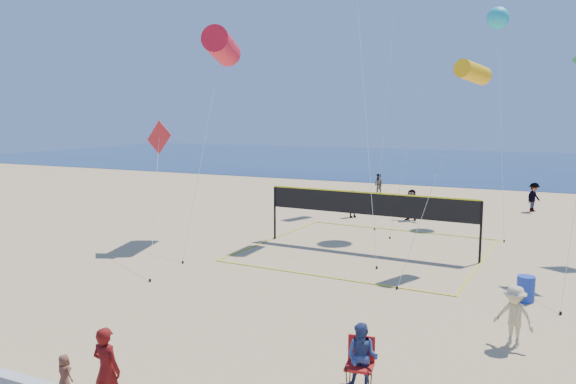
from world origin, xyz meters
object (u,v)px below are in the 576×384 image
at_px(woman, 107,370).
at_px(camp_chair, 360,359).
at_px(trash_barrel, 526,289).
at_px(volleyball_net, 369,210).

bearing_deg(woman, camp_chair, -141.89).
height_order(camp_chair, trash_barrel, camp_chair).
relative_size(camp_chair, volleyball_net, 0.12).
distance_m(woman, trash_barrel, 13.26).
height_order(woman, volleyball_net, volleyball_net).
bearing_deg(trash_barrel, camp_chair, -111.69).
relative_size(camp_chair, trash_barrel, 1.47).
bearing_deg(volleyball_net, trash_barrel, -31.24).
distance_m(camp_chair, volleyball_net, 12.88).
xyz_separation_m(woman, camp_chair, (4.30, 3.25, -0.27)).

